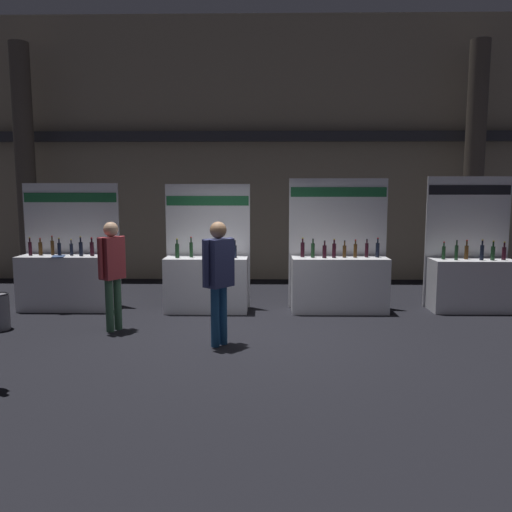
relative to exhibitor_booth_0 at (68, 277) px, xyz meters
The scene contains 8 objects.
ground_plane 3.84m from the exhibitor_booth_0, 28.38° to the right, with size 29.17×29.17×0.00m, color black.
hall_colonnade 5.41m from the exhibitor_booth_0, 45.33° to the left, with size 14.59×1.27×6.48m.
exhibitor_booth_0 is the anchor object (origin of this frame).
exhibitor_booth_1 2.65m from the exhibitor_booth_0, ahead, with size 1.60×0.66×2.37m.
exhibitor_booth_2 5.12m from the exhibitor_booth_0, ahead, with size 1.85×0.66×2.47m.
exhibitor_booth_3 7.60m from the exhibitor_booth_0, ahead, with size 1.58×0.66×2.51m.
visitor_0 3.84m from the exhibitor_booth_0, 36.26° to the right, with size 0.45×0.47×1.80m.
visitor_4 2.03m from the exhibitor_booth_0, 48.79° to the right, with size 0.38×0.46×1.75m.
Camera 1 is at (0.40, -7.55, 2.22)m, focal length 35.28 mm.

